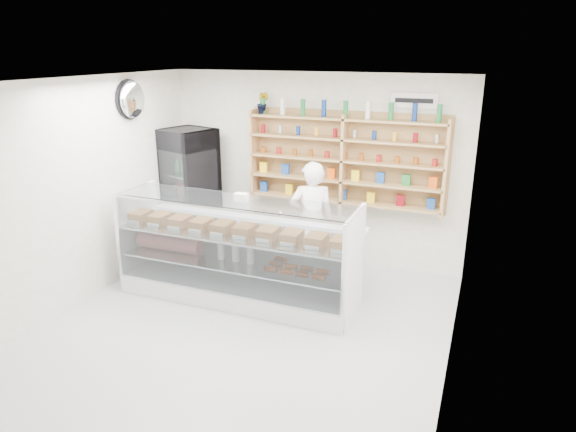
% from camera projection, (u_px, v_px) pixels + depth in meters
% --- Properties ---
extents(room, '(5.00, 5.00, 5.00)m').
position_uv_depth(room, '(238.00, 218.00, 5.45)').
color(room, '#B9B8BD').
rests_on(room, ground).
extents(display_counter, '(3.09, 0.92, 1.34)m').
position_uv_depth(display_counter, '(239.00, 271.00, 6.65)').
color(display_counter, white).
rests_on(display_counter, floor).
extents(shop_worker, '(0.72, 0.61, 1.68)m').
position_uv_depth(shop_worker, '(312.00, 221.00, 7.09)').
color(shop_worker, white).
rests_on(shop_worker, floor).
extents(drinks_cooler, '(0.88, 0.87, 1.96)m').
position_uv_depth(drinks_cooler, '(190.00, 192.00, 7.98)').
color(drinks_cooler, black).
rests_on(drinks_cooler, floor).
extents(wall_shelving, '(2.84, 0.28, 1.33)m').
position_uv_depth(wall_shelving, '(344.00, 160.00, 7.28)').
color(wall_shelving, tan).
rests_on(wall_shelving, back_wall).
extents(potted_plant, '(0.17, 0.14, 0.32)m').
position_uv_depth(potted_plant, '(263.00, 103.00, 7.48)').
color(potted_plant, '#1E6626').
rests_on(potted_plant, wall_shelving).
extents(security_mirror, '(0.15, 0.50, 0.50)m').
position_uv_depth(security_mirror, '(132.00, 100.00, 6.94)').
color(security_mirror, silver).
rests_on(security_mirror, left_wall).
extents(wall_sign, '(0.62, 0.03, 0.20)m').
position_uv_depth(wall_sign, '(414.00, 101.00, 6.82)').
color(wall_sign, white).
rests_on(wall_sign, back_wall).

